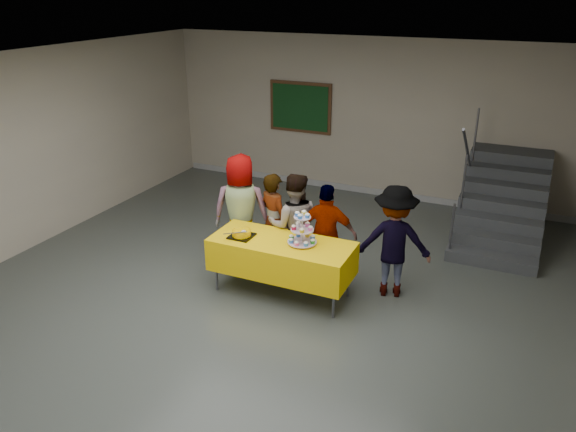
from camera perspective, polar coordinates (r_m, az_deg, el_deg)
name	(u,v)px	position (r m, az deg, el deg)	size (l,w,h in m)	color
room_shell	(236,153)	(6.31, -5.31, 6.44)	(10.00, 10.04, 3.02)	#4C514C
bake_table	(282,256)	(7.40, -0.64, -4.08)	(1.88, 0.78, 0.77)	#595960
cupcake_stand	(302,232)	(7.17, 1.45, -1.62)	(0.38, 0.38, 0.44)	silver
bear_cake	(242,233)	(7.43, -4.75, -1.69)	(0.32, 0.36, 0.12)	black
schoolchild_a	(241,210)	(8.15, -4.79, 0.57)	(0.81, 0.53, 1.67)	#5D5C65
schoolchild_b	(274,221)	(8.06, -1.45, -0.50)	(0.52, 0.34, 1.43)	slate
schoolchild_c	(294,225)	(7.82, 0.61, -0.94)	(0.73, 0.57, 1.51)	slate
schoolchild_d	(327,234)	(7.65, 3.96, -1.88)	(0.84, 0.35, 1.43)	slate
schoolchild_e	(394,241)	(7.45, 10.70, -2.54)	(0.99, 0.57, 1.53)	#5B5C65
staircase	(503,204)	(9.97, 20.98, 1.16)	(1.30, 2.40, 2.04)	#424447
noticeboard	(300,107)	(11.33, 1.26, 10.98)	(1.30, 0.05, 1.00)	#472B16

